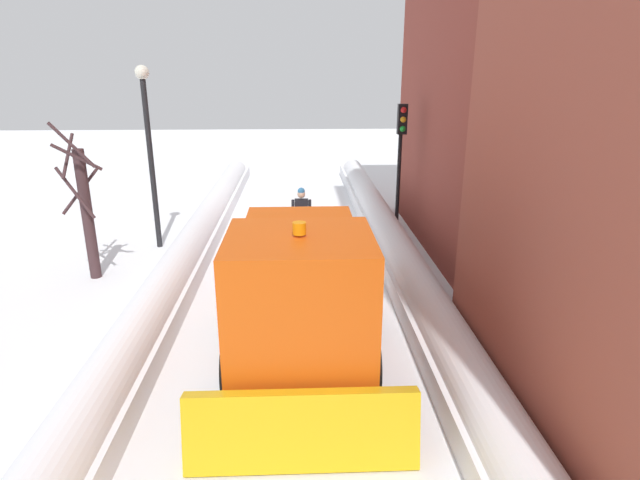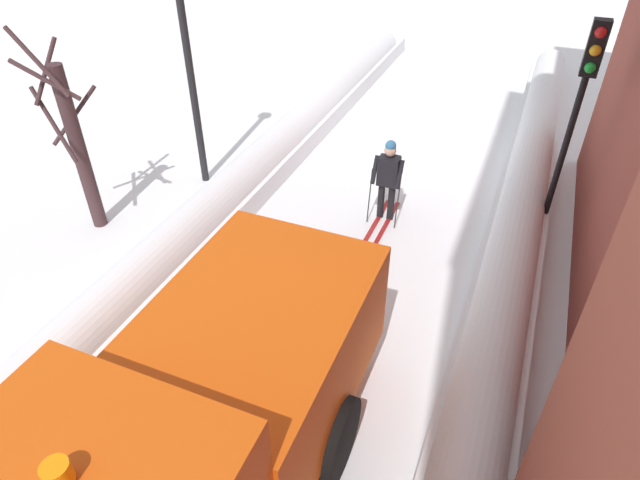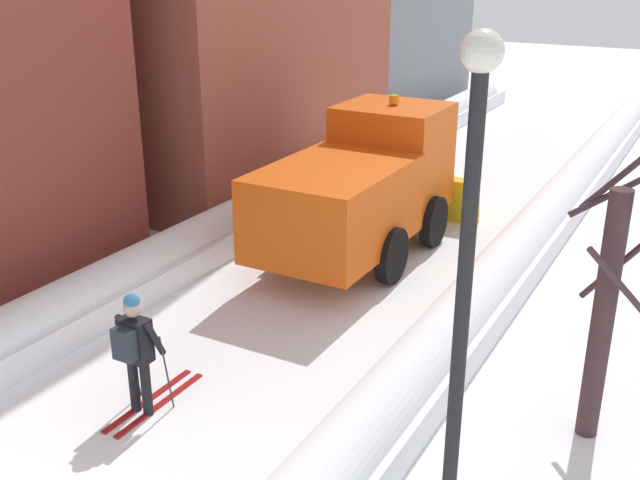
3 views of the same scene
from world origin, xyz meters
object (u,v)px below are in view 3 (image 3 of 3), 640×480
object	(u,v)px
skier	(136,349)
bare_tree_near	(606,306)
street_lamp	(468,239)
plow_truck	(364,185)

from	to	relation	value
skier	bare_tree_near	world-z (taller)	bare_tree_near
skier	street_lamp	world-z (taller)	street_lamp
plow_truck	skier	world-z (taller)	plow_truck
plow_truck	street_lamp	bearing A→B (deg)	-57.16
bare_tree_near	skier	bearing A→B (deg)	-155.20
plow_truck	bare_tree_near	distance (m)	6.91
street_lamp	bare_tree_near	bearing A→B (deg)	66.42
street_lamp	bare_tree_near	world-z (taller)	street_lamp
plow_truck	bare_tree_near	size ratio (longest dim) A/B	1.47
plow_truck	street_lamp	xyz separation A→B (m)	(4.34, -6.73, 1.90)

